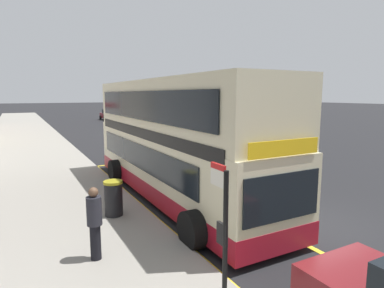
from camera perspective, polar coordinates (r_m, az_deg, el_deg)
ground_plane at (r=39.45m, az=-17.12°, el=2.59°), size 260.00×260.00×0.00m
pavement_near at (r=38.71m, az=-27.33°, el=2.01°), size 6.00×76.00×0.14m
double_decker_bus at (r=12.26m, az=-3.27°, el=0.11°), size 3.24×11.53×4.40m
bus_bay_markings at (r=12.55m, az=-3.26°, el=-9.36°), size 2.90×14.16×0.01m
bus_stop_sign at (r=5.90m, az=5.42°, el=-13.57°), size 0.09×0.51×2.54m
parked_car_navy_kerbside at (r=46.31m, az=-12.76°, el=4.59°), size 2.09×4.20×1.62m
parked_car_white_across at (r=26.34m, az=0.63°, el=1.91°), size 2.09×4.20×1.62m
parked_car_maroon_ahead at (r=52.41m, az=-14.40°, el=4.98°), size 2.09×4.20×1.62m
pedestrian_waiting_near_sign at (r=7.87m, az=-16.65°, el=-12.69°), size 0.34×0.34×1.70m
litter_bin at (r=10.56m, az=-13.55°, el=-9.16°), size 0.59×0.59×1.10m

